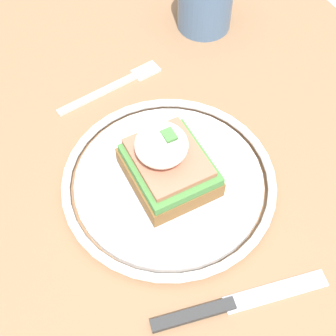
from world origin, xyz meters
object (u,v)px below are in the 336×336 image
object	(u,v)px
plate	(168,181)
knife	(227,305)
fork	(115,86)
cup	(205,0)
sandwich	(167,162)

from	to	relation	value
plate	knife	world-z (taller)	plate
fork	knife	world-z (taller)	knife
cup	plate	bearing A→B (deg)	-38.06
plate	cup	distance (m)	0.29
fork	cup	bearing A→B (deg)	108.36
plate	sandwich	distance (m)	0.04
sandwich	knife	bearing A→B (deg)	-4.89
sandwich	knife	xyz separation A→B (m)	(0.15, -0.01, -0.04)
plate	knife	bearing A→B (deg)	-5.26
plate	sandwich	size ratio (longest dim) A/B	2.49
plate	knife	size ratio (longest dim) A/B	1.34
plate	fork	distance (m)	0.17
plate	fork	xyz separation A→B (m)	(-0.17, 0.01, -0.01)
knife	sandwich	bearing A→B (deg)	175.11
plate	cup	bearing A→B (deg)	141.94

